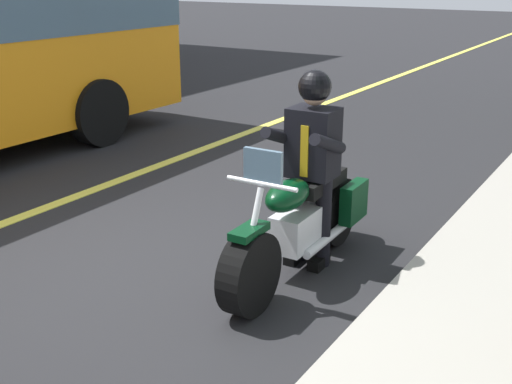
{
  "coord_description": "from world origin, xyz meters",
  "views": [
    {
      "loc": [
        3.7,
        3.54,
        2.52
      ],
      "look_at": [
        -0.56,
        0.84,
        0.75
      ],
      "focal_mm": 44.74,
      "sensor_mm": 36.0,
      "label": 1
    }
  ],
  "objects": [
    {
      "name": "motorcycle_main",
      "position": [
        -0.81,
        1.14,
        0.45
      ],
      "size": [
        2.21,
        0.62,
        1.26
      ],
      "color": "black",
      "rests_on": "ground_plane"
    },
    {
      "name": "ground_plane",
      "position": [
        0.0,
        0.0,
        0.0
      ],
      "size": [
        80.0,
        80.0,
        0.0
      ],
      "primitive_type": "plane",
      "color": "black"
    },
    {
      "name": "rider_main",
      "position": [
        -1.0,
        1.13,
        1.04
      ],
      "size": [
        0.63,
        0.55,
        1.74
      ],
      "color": "black",
      "rests_on": "ground_plane"
    }
  ]
}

